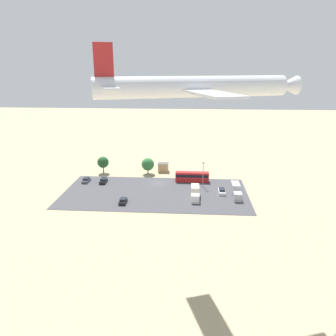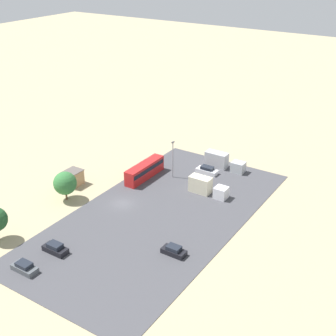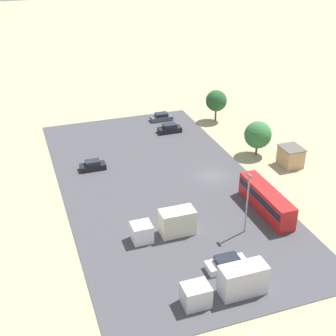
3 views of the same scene
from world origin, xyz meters
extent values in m
plane|color=tan|center=(0.00, 0.00, 0.00)|extent=(400.00, 400.00, 0.00)
cube|color=#424247|center=(0.00, 8.49, 0.04)|extent=(56.68, 28.67, 0.08)
cube|color=tan|center=(-0.71, -13.36, 1.53)|extent=(3.62, 3.02, 3.07)
cube|color=#59514C|center=(-0.71, -13.36, 3.13)|extent=(3.86, 3.26, 0.12)
cube|color=red|center=(-11.38, -2.78, 1.72)|extent=(11.19, 2.41, 3.28)
cube|color=black|center=(-11.38, -2.78, 2.31)|extent=(10.74, 2.45, 0.92)
cube|color=silver|center=(-20.51, 7.37, 0.53)|extent=(1.98, 4.74, 0.90)
cube|color=#1E232D|center=(-20.51, 7.37, 1.31)|extent=(1.66, 2.66, 0.66)
cube|color=black|center=(18.28, 0.56, 0.55)|extent=(1.93, 4.32, 0.94)
cube|color=#1E232D|center=(18.28, 0.56, 1.37)|extent=(1.62, 2.42, 0.69)
cube|color=#4C5156|center=(24.34, 0.14, 0.52)|extent=(1.97, 4.30, 0.88)
cube|color=#1E232D|center=(24.34, 0.14, 1.29)|extent=(1.65, 2.41, 0.65)
cube|color=black|center=(8.30, 17.00, 0.52)|extent=(1.89, 4.03, 0.87)
cube|color=#1E232D|center=(8.30, 17.00, 1.27)|extent=(1.59, 2.26, 0.64)
cube|color=silver|center=(-12.26, 14.95, 1.24)|extent=(2.35, 2.46, 2.32)
cube|color=beige|center=(-12.26, 10.31, 1.74)|extent=(2.35, 4.37, 3.32)
cube|color=#ADB2B7|center=(-24.57, 12.83, 1.27)|extent=(2.30, 2.81, 2.38)
cube|color=#B2B2B7|center=(-24.57, 7.52, 1.78)|extent=(2.30, 5.00, 3.40)
cylinder|color=brown|center=(4.62, -10.16, 0.96)|extent=(0.36, 0.36, 1.93)
sphere|color=#337038|center=(4.62, -10.16, 3.63)|extent=(4.54, 4.54, 4.54)
cylinder|color=brown|center=(21.01, -10.04, 1.27)|extent=(0.36, 0.36, 2.55)
sphere|color=#235128|center=(21.01, -10.04, 4.10)|extent=(4.13, 4.13, 4.13)
cylinder|color=gray|center=(-14.81, 2.13, 4.03)|extent=(0.20, 0.20, 7.91)
cube|color=#4C4C51|center=(-14.81, 2.13, 8.17)|extent=(0.90, 0.28, 0.20)
camera|label=1|loc=(-10.47, 102.21, 37.49)|focal=35.00mm
camera|label=2|loc=(60.76, 49.84, 45.51)|focal=50.00mm
camera|label=3|loc=(-57.64, 27.36, 34.87)|focal=50.00mm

